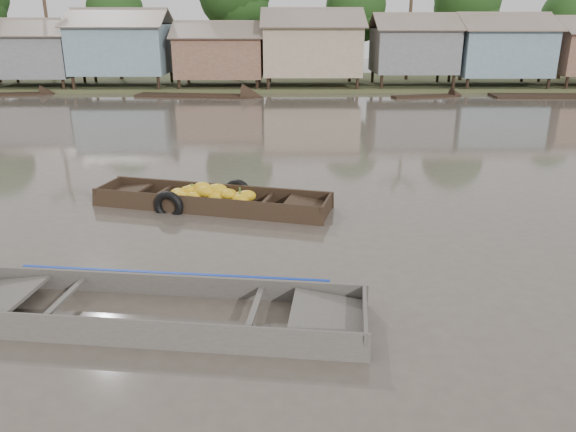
{
  "coord_description": "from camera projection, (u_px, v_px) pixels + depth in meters",
  "views": [
    {
      "loc": [
        0.58,
        -10.67,
        4.76
      ],
      "look_at": [
        0.66,
        0.48,
        0.8
      ],
      "focal_mm": 35.0,
      "sensor_mm": 36.0,
      "label": 1
    }
  ],
  "objects": [
    {
      "name": "riverbank",
      "position": [
        317.0,
        42.0,
        40.66
      ],
      "size": [
        120.0,
        12.47,
        10.22
      ],
      "color": "#384723",
      "rests_on": "ground"
    },
    {
      "name": "distant_boats",
      "position": [
        413.0,
        101.0,
        33.94
      ],
      "size": [
        47.45,
        15.64,
        0.35
      ],
      "color": "black",
      "rests_on": "ground"
    },
    {
      "name": "banana_boat",
      "position": [
        209.0,
        199.0,
        14.86
      ],
      "size": [
        6.46,
        3.06,
        0.87
      ],
      "rotation": [
        0.0,
        0.0,
        -0.26
      ],
      "color": "black",
      "rests_on": "ground"
    },
    {
      "name": "ground",
      "position": [
        256.0,
        260.0,
        11.64
      ],
      "size": [
        120.0,
        120.0,
        0.0
      ],
      "primitive_type": "plane",
      "color": "#4C433A",
      "rests_on": "ground"
    },
    {
      "name": "viewer_boat",
      "position": [
        159.0,
        316.0,
        9.37
      ],
      "size": [
        7.16,
        2.65,
        0.56
      ],
      "rotation": [
        0.0,
        0.0,
        -0.12
      ],
      "color": "#423E38",
      "rests_on": "ground"
    }
  ]
}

